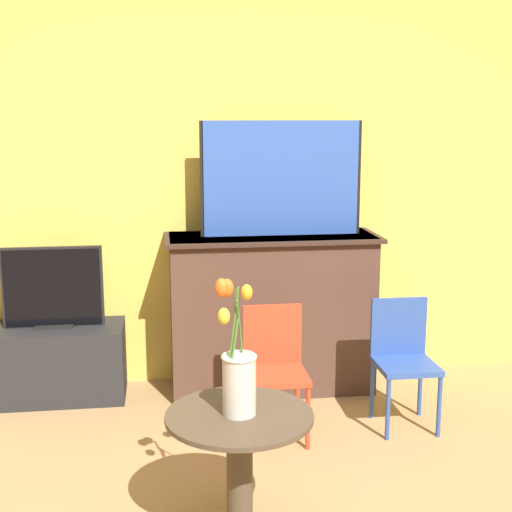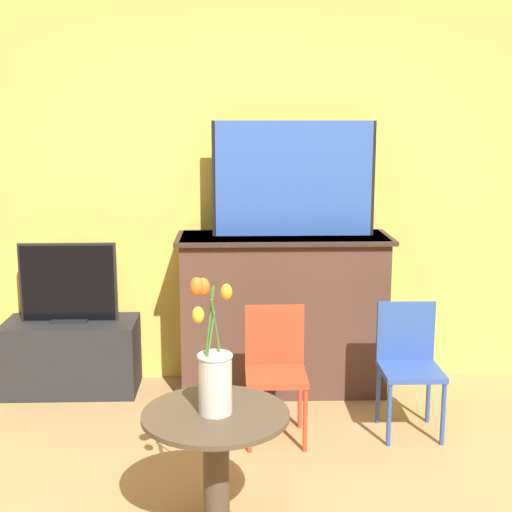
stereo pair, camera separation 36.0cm
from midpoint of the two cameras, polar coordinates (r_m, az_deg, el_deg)
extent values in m
cube|color=#EAC651|center=(4.48, -3.59, 6.93)|extent=(8.00, 0.06, 2.70)
cube|color=#4C3328|center=(4.40, -1.11, -4.59)|extent=(1.23, 0.44, 0.97)
cube|color=#35231C|center=(4.29, -1.12, 1.47)|extent=(1.29, 0.48, 0.02)
cube|color=black|center=(4.27, -0.39, 6.21)|extent=(0.97, 0.02, 0.68)
cube|color=#2D51A8|center=(4.26, -0.37, 6.20)|extent=(0.93, 0.02, 0.68)
cube|color=#232326|center=(4.53, -17.89, -8.16)|extent=(0.81, 0.39, 0.45)
cube|color=black|center=(4.46, -18.07, -5.36)|extent=(0.22, 0.12, 0.02)
cube|color=black|center=(4.41, -18.23, -2.40)|extent=(0.59, 0.02, 0.48)
cube|color=black|center=(4.40, -18.25, -2.43)|extent=(0.56, 0.02, 0.45)
cylinder|color=red|center=(3.68, -3.10, -13.12)|extent=(0.02, 0.02, 0.34)
cylinder|color=red|center=(3.71, 1.34, -12.89)|extent=(0.02, 0.02, 0.34)
cylinder|color=red|center=(3.94, -3.44, -11.44)|extent=(0.02, 0.02, 0.34)
cylinder|color=red|center=(3.97, 0.69, -11.25)|extent=(0.02, 0.02, 0.34)
cube|color=red|center=(3.75, -1.14, -9.58)|extent=(0.32, 0.32, 0.03)
cube|color=red|center=(3.83, -1.40, -6.32)|extent=(0.32, 0.02, 0.33)
cylinder|color=#2D4C99|center=(3.84, 7.84, -12.12)|extent=(0.02, 0.02, 0.34)
cylinder|color=#2D4C99|center=(3.93, 11.88, -11.76)|extent=(0.02, 0.02, 0.34)
cylinder|color=#2D4C99|center=(4.09, 6.78, -10.59)|extent=(0.02, 0.02, 0.34)
cylinder|color=#2D4C99|center=(4.17, 10.58, -10.29)|extent=(0.02, 0.02, 0.34)
cube|color=#2D4C99|center=(3.94, 9.36, -8.70)|extent=(0.32, 0.32, 0.03)
cube|color=#2D4C99|center=(4.02, 8.83, -5.61)|extent=(0.32, 0.02, 0.33)
cylinder|color=#4C3D2D|center=(2.98, -4.95, -17.46)|extent=(0.11, 0.11, 0.52)
cylinder|color=#4C3D2D|center=(2.86, -5.04, -12.72)|extent=(0.59, 0.59, 0.02)
cylinder|color=beige|center=(2.81, -5.09, -10.35)|extent=(0.13, 0.13, 0.23)
torus|color=beige|center=(2.77, -5.13, -8.10)|extent=(0.14, 0.14, 0.02)
cylinder|color=#477A2D|center=(2.75, -5.60, -6.20)|extent=(0.03, 0.02, 0.35)
ellipsoid|color=orange|center=(2.71, -6.15, -2.62)|extent=(0.05, 0.05, 0.07)
cylinder|color=#477A2D|center=(2.74, -5.56, -7.24)|extent=(0.05, 0.03, 0.26)
ellipsoid|color=gold|center=(2.68, -6.45, -4.86)|extent=(0.05, 0.05, 0.06)
cylinder|color=#477A2D|center=(2.76, -5.01, -6.38)|extent=(0.04, 0.11, 0.31)
ellipsoid|color=orange|center=(2.82, -4.41, -2.96)|extent=(0.05, 0.05, 0.07)
cylinder|color=#477A2D|center=(2.73, -5.64, -6.17)|extent=(0.05, 0.01, 0.36)
ellipsoid|color=orange|center=(2.68, -6.63, -2.58)|extent=(0.05, 0.05, 0.07)
camera|label=1|loc=(0.18, -92.86, -0.57)|focal=50.00mm
camera|label=2|loc=(0.18, 87.14, 0.57)|focal=50.00mm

